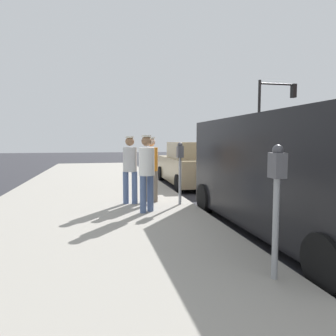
{
  "coord_description": "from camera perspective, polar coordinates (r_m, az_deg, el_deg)",
  "views": [
    {
      "loc": [
        3.27,
        6.49,
        1.71
      ],
      "look_at": [
        1.65,
        -0.98,
        1.05
      ],
      "focal_mm": 33.98,
      "sensor_mm": 36.0,
      "label": 1
    }
  ],
  "objects": [
    {
      "name": "ground_plane",
      "position": [
        7.46,
        14.28,
        -8.47
      ],
      "size": [
        80.0,
        80.0,
        0.0
      ],
      "primitive_type": "plane",
      "color": "#2D2D33"
    },
    {
      "name": "sidewalk_slab",
      "position": [
        6.69,
        -14.02,
        -9.36
      ],
      "size": [
        5.0,
        32.0,
        0.15
      ],
      "primitive_type": "cube",
      "color": "#9E998E",
      "rests_on": "ground"
    },
    {
      "name": "parking_meter_near",
      "position": [
        7.73,
        2.17,
        1.01
      ],
      "size": [
        0.14,
        0.18,
        1.52
      ],
      "color": "gray",
      "rests_on": "sidewalk_slab"
    },
    {
      "name": "parking_meter_far",
      "position": [
        3.73,
        18.92,
        -3.53
      ],
      "size": [
        0.14,
        0.18,
        1.52
      ],
      "color": "gray",
      "rests_on": "sidewalk_slab"
    },
    {
      "name": "pedestrian_in_white",
      "position": [
        6.9,
        -3.86,
        -0.06
      ],
      "size": [
        0.34,
        0.34,
        1.68
      ],
      "color": "#4C608C",
      "rests_on": "sidewalk_slab"
    },
    {
      "name": "pedestrian_in_orange",
      "position": [
        8.09,
        -3.06,
        0.55
      ],
      "size": [
        0.34,
        0.34,
        1.65
      ],
      "color": "#726656",
      "rests_on": "sidewalk_slab"
    },
    {
      "name": "pedestrian_in_gray",
      "position": [
        7.86,
        -6.84,
        0.48
      ],
      "size": [
        0.35,
        0.34,
        1.67
      ],
      "color": "#4C608C",
      "rests_on": "sidewalk_slab"
    },
    {
      "name": "parked_van",
      "position": [
        6.16,
        21.57,
        -0.6
      ],
      "size": [
        2.17,
        5.22,
        2.15
      ],
      "color": "black",
      "rests_on": "ground"
    },
    {
      "name": "parked_sedan_behind",
      "position": [
        12.22,
        4.2,
        0.43
      ],
      "size": [
        2.0,
        4.43,
        1.65
      ],
      "color": "tan",
      "rests_on": "ground"
    },
    {
      "name": "traffic_light_corner",
      "position": [
        19.97,
        18.17,
        9.9
      ],
      "size": [
        2.48,
        0.42,
        5.2
      ],
      "color": "black",
      "rests_on": "ground"
    }
  ]
}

